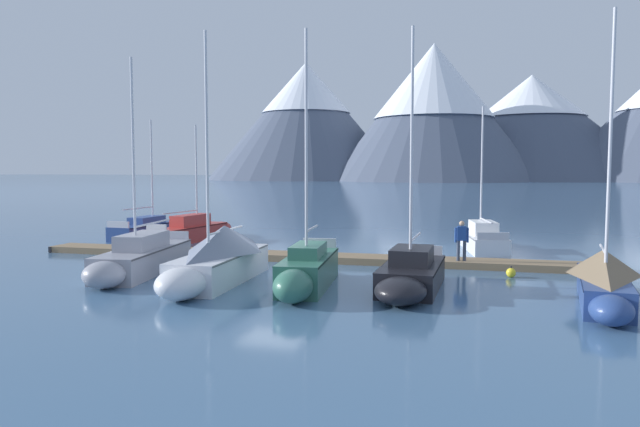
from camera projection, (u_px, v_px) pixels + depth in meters
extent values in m
plane|color=#426689|center=(274.00, 275.00, 22.92)|extent=(700.00, 700.00, 0.00)
cone|color=#4C566B|center=(306.00, 121.00, 232.25)|extent=(77.64, 77.64, 46.00)
cone|color=white|center=(306.00, 88.00, 231.26)|extent=(35.35, 35.35, 19.95)
cone|color=#4C566B|center=(433.00, 112.00, 209.92)|extent=(74.97, 74.97, 48.77)
cone|color=white|center=(434.00, 81.00, 209.08)|extent=(43.11, 43.11, 26.71)
cone|color=#424C60|center=(531.00, 128.00, 227.82)|extent=(95.36, 95.36, 40.50)
cone|color=white|center=(532.00, 96.00, 226.91)|extent=(40.75, 40.75, 16.48)
cube|color=#846B4C|center=(307.00, 257.00, 26.71)|extent=(26.33, 3.03, 0.30)
cylinder|color=#38383D|center=(303.00, 260.00, 26.07)|extent=(25.20, 1.61, 0.24)
cylinder|color=#38383D|center=(311.00, 256.00, 27.35)|extent=(25.20, 1.61, 0.24)
cube|color=black|center=(61.00, 248.00, 29.94)|extent=(0.25, 1.69, 0.27)
cube|color=black|center=(620.00, 269.00, 23.48)|extent=(0.25, 1.69, 0.27)
cube|color=navy|center=(146.00, 231.00, 35.49)|extent=(1.68, 5.35, 0.85)
ellipsoid|color=navy|center=(173.00, 226.00, 38.36)|extent=(1.38, 2.17, 0.81)
cube|color=#121D39|center=(146.00, 224.00, 35.46)|extent=(1.72, 5.25, 0.06)
cylinder|color=silver|center=(152.00, 171.00, 35.93)|extent=(0.10, 0.10, 6.31)
cylinder|color=silver|center=(138.00, 208.00, 34.73)|extent=(0.13, 2.89, 0.08)
cube|color=#2F4A8A|center=(147.00, 220.00, 35.57)|extent=(1.15, 2.41, 0.43)
cube|color=silver|center=(118.00, 225.00, 33.00)|extent=(1.43, 0.12, 0.36)
cube|color=#B2332D|center=(189.00, 234.00, 33.67)|extent=(1.91, 6.14, 0.89)
ellipsoid|color=#B2332D|center=(220.00, 228.00, 36.73)|extent=(1.33, 1.84, 0.85)
cube|color=#501614|center=(189.00, 227.00, 33.64)|extent=(1.94, 6.02, 0.06)
cylinder|color=silver|center=(196.00, 175.00, 34.14)|extent=(0.10, 0.10, 5.82)
cylinder|color=silver|center=(181.00, 212.00, 32.84)|extent=(0.35, 3.16, 0.08)
cube|color=#C03A35|center=(191.00, 220.00, 33.75)|extent=(1.21, 2.79, 0.65)
cube|color=silver|center=(156.00, 228.00, 30.91)|extent=(1.26, 0.21, 0.36)
cube|color=#93939E|center=(144.00, 260.00, 23.56)|extent=(2.79, 6.33, 1.00)
ellipsoid|color=#93939E|center=(104.00, 275.00, 20.27)|extent=(1.71, 1.74, 0.95)
cube|color=#424247|center=(144.00, 249.00, 23.53)|extent=(2.81, 6.21, 0.06)
cylinder|color=silver|center=(133.00, 155.00, 22.47)|extent=(0.10, 0.10, 7.40)
cylinder|color=silver|center=(153.00, 223.00, 24.40)|extent=(0.70, 3.43, 0.08)
cube|color=#A0A0AB|center=(142.00, 241.00, 23.35)|extent=(1.68, 2.92, 0.60)
cube|color=silver|center=(172.00, 235.00, 26.46)|extent=(1.54, 0.38, 0.36)
cube|color=silver|center=(220.00, 267.00, 21.64)|extent=(2.26, 5.89, 1.07)
ellipsoid|color=silver|center=(181.00, 284.00, 18.50)|extent=(1.69, 2.08, 1.02)
cube|color=slate|center=(220.00, 254.00, 21.60)|extent=(2.29, 5.78, 0.06)
cylinder|color=silver|center=(207.00, 145.00, 20.28)|extent=(0.10, 0.10, 7.82)
cylinder|color=silver|center=(226.00, 230.00, 22.12)|extent=(0.34, 3.31, 0.08)
pyramid|color=slate|center=(225.00, 238.00, 21.98)|extent=(2.42, 4.76, 0.98)
cube|color=#336B56|center=(309.00, 271.00, 20.75)|extent=(2.11, 4.94, 1.09)
ellipsoid|color=#336B56|center=(293.00, 286.00, 18.09)|extent=(1.47, 1.94, 1.04)
cube|color=#163027|center=(309.00, 257.00, 20.72)|extent=(2.13, 4.85, 0.06)
cylinder|color=silver|center=(306.00, 145.00, 19.96)|extent=(0.10, 0.10, 7.80)
cylinder|color=silver|center=(312.00, 228.00, 21.26)|extent=(0.39, 2.17, 0.08)
cube|color=#3A7560|center=(308.00, 250.00, 20.58)|extent=(1.31, 2.27, 0.43)
cube|color=silver|center=(320.00, 243.00, 22.97)|extent=(1.30, 0.28, 0.36)
cube|color=black|center=(412.00, 276.00, 20.44)|extent=(1.95, 4.62, 0.88)
ellipsoid|color=black|center=(401.00, 291.00, 17.90)|extent=(1.63, 2.07, 0.83)
cube|color=black|center=(412.00, 265.00, 20.41)|extent=(1.99, 4.53, 0.06)
cylinder|color=silver|center=(412.00, 148.00, 19.59)|extent=(0.10, 0.10, 7.99)
cylinder|color=silver|center=(416.00, 237.00, 21.11)|extent=(0.13, 2.68, 0.08)
cube|color=black|center=(412.00, 256.00, 20.28)|extent=(1.35, 2.09, 0.57)
cube|color=silver|center=(420.00, 250.00, 22.51)|extent=(1.69, 0.13, 0.36)
cube|color=white|center=(483.00, 243.00, 29.84)|extent=(2.65, 5.11, 0.83)
ellipsoid|color=white|center=(474.00, 236.00, 32.61)|extent=(1.80, 2.27, 0.79)
cube|color=slate|center=(484.00, 235.00, 29.81)|extent=(2.67, 5.02, 0.06)
cylinder|color=silver|center=(482.00, 170.00, 30.41)|extent=(0.10, 0.10, 6.54)
cylinder|color=silver|center=(486.00, 221.00, 29.15)|extent=(0.70, 2.87, 0.08)
cube|color=white|center=(483.00, 228.00, 29.91)|extent=(1.60, 2.39, 0.67)
cube|color=silver|center=(493.00, 236.00, 27.46)|extent=(1.47, 0.42, 0.36)
cube|color=navy|center=(603.00, 290.00, 18.11)|extent=(1.72, 5.26, 0.86)
ellipsoid|color=navy|center=(611.00, 310.00, 15.48)|extent=(1.23, 1.50, 0.82)
cube|color=#121D39|center=(604.00, 277.00, 18.08)|extent=(1.75, 5.16, 0.06)
cylinder|color=silver|center=(610.00, 146.00, 17.28)|extent=(0.10, 0.10, 7.98)
cylinder|color=silver|center=(603.00, 249.00, 18.60)|extent=(0.26, 2.33, 0.08)
pyramid|color=#7A664C|center=(603.00, 262.00, 18.41)|extent=(1.89, 4.25, 0.78)
cylinder|color=#384256|center=(464.00, 251.00, 24.63)|extent=(0.14, 0.14, 0.86)
cylinder|color=#384256|center=(458.00, 251.00, 24.66)|extent=(0.14, 0.14, 0.86)
cube|color=#234793|center=(462.00, 233.00, 24.59)|extent=(0.41, 0.28, 0.60)
sphere|color=tan|center=(462.00, 223.00, 24.56)|extent=(0.22, 0.22, 0.22)
cylinder|color=#234793|center=(468.00, 235.00, 24.56)|extent=(0.09, 0.09, 0.62)
cylinder|color=#234793|center=(456.00, 235.00, 24.62)|extent=(0.09, 0.09, 0.62)
sphere|color=yellow|center=(511.00, 273.00, 22.50)|extent=(0.37, 0.37, 0.37)
cylinder|color=#262628|center=(511.00, 267.00, 22.48)|extent=(0.06, 0.06, 0.08)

